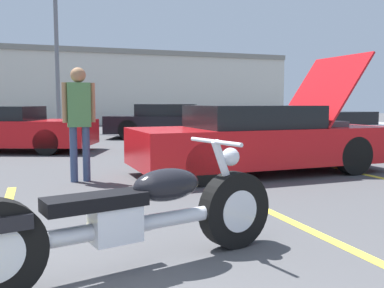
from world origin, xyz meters
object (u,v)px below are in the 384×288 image
at_px(light_pole, 58,30).
at_px(show_car_hood_open, 262,139).
at_px(motorcycle, 132,218).
at_px(parked_car_mid_right_row, 171,122).
at_px(parked_car_right_row, 336,130).
at_px(parked_car_mid_left_row, 3,130).
at_px(spectator_near_motorcycle, 79,113).

xyz_separation_m(light_pole, show_car_hood_open, (2.89, -12.64, -3.78)).
xyz_separation_m(motorcycle, parked_car_mid_right_row, (3.91, 11.67, 0.19)).
bearing_deg(parked_car_right_row, show_car_hood_open, -146.35).
xyz_separation_m(parked_car_mid_left_row, parked_car_mid_right_row, (5.43, 2.56, 0.02)).
distance_m(light_pole, spectator_near_motorcycle, 12.84).
xyz_separation_m(motorcycle, parked_car_right_row, (7.37, 6.90, 0.10)).
bearing_deg(spectator_near_motorcycle, parked_car_mid_right_row, 63.00).
bearing_deg(motorcycle, spectator_near_motorcycle, 77.09).
xyz_separation_m(light_pole, motorcycle, (-0.30, -16.37, -3.99)).
relative_size(parked_car_mid_left_row, parked_car_right_row, 1.19).
bearing_deg(light_pole, parked_car_mid_right_row, -52.50).
relative_size(motorcycle, show_car_hood_open, 0.55).
xyz_separation_m(motorcycle, show_car_hood_open, (3.19, 3.73, 0.21)).
bearing_deg(show_car_hood_open, light_pole, 101.51).
relative_size(light_pole, spectator_near_motorcycle, 4.34).
bearing_deg(show_car_hood_open, parked_car_mid_left_row, 129.82).
xyz_separation_m(light_pole, spectator_near_motorcycle, (-0.32, -12.41, -3.28)).
bearing_deg(show_car_hood_open, parked_car_mid_right_row, 83.47).
distance_m(parked_car_mid_right_row, parked_car_right_row, 5.89).
height_order(light_pole, motorcycle, light_pole).
relative_size(motorcycle, parked_car_mid_left_row, 0.53).
distance_m(parked_car_mid_left_row, parked_car_mid_right_row, 6.00).
distance_m(light_pole, parked_car_mid_right_row, 7.04).
xyz_separation_m(parked_car_mid_right_row, parked_car_right_row, (3.46, -4.77, -0.09)).
bearing_deg(parked_car_mid_left_row, parked_car_right_row, 8.17).
xyz_separation_m(show_car_hood_open, parked_car_right_row, (4.18, 3.18, -0.11)).
bearing_deg(show_car_hood_open, parked_car_right_row, 35.87).
height_order(motorcycle, parked_car_mid_left_row, parked_car_mid_left_row).
bearing_deg(show_car_hood_open, spectator_near_motorcycle, 174.40).
xyz_separation_m(light_pole, parked_car_mid_right_row, (3.61, -4.70, -3.80)).
distance_m(parked_car_right_row, spectator_near_motorcycle, 7.98).
bearing_deg(parked_car_right_row, light_pole, 123.17).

